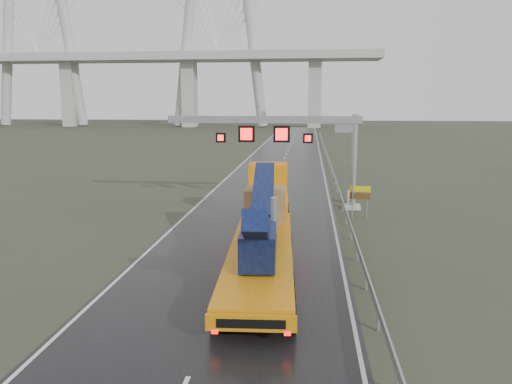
# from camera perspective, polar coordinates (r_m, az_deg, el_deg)

# --- Properties ---
(ground) EXTENTS (400.00, 400.00, 0.00)m
(ground) POSITION_cam_1_polar(r_m,az_deg,el_deg) (22.05, -3.51, -11.43)
(ground) COLOR #323727
(ground) RESTS_ON ground
(road) EXTENTS (11.00, 200.00, 0.02)m
(road) POSITION_cam_1_polar(r_m,az_deg,el_deg) (60.83, 2.72, 2.61)
(road) COLOR black
(road) RESTS_ON ground
(guardrail) EXTENTS (0.20, 140.00, 1.40)m
(guardrail) POSITION_cam_1_polar(r_m,az_deg,el_deg) (50.81, 8.95, 1.75)
(guardrail) COLOR gray
(guardrail) RESTS_ON ground
(sign_gantry) EXTENTS (14.90, 1.20, 7.42)m
(sign_gantry) POSITION_cam_1_polar(r_m,az_deg,el_deg) (38.29, 4.01, 6.48)
(sign_gantry) COLOR #AFAEAA
(sign_gantry) RESTS_ON ground
(heavy_haul_truck) EXTENTS (3.95, 20.25, 4.73)m
(heavy_haul_truck) POSITION_cam_1_polar(r_m,az_deg,el_deg) (28.00, 0.95, -2.75)
(heavy_haul_truck) COLOR #CD6A0B
(heavy_haul_truck) RESTS_ON ground
(exit_sign_pair) EXTENTS (1.39, 0.34, 2.41)m
(exit_sign_pair) POSITION_cam_1_polar(r_m,az_deg,el_deg) (35.50, 11.81, -0.41)
(exit_sign_pair) COLOR gray
(exit_sign_pair) RESTS_ON ground
(striped_barrier) EXTENTS (0.69, 0.45, 1.07)m
(striped_barrier) POSITION_cam_1_polar(r_m,az_deg,el_deg) (41.05, 10.84, -0.57)
(striped_barrier) COLOR red
(striped_barrier) RESTS_ON ground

